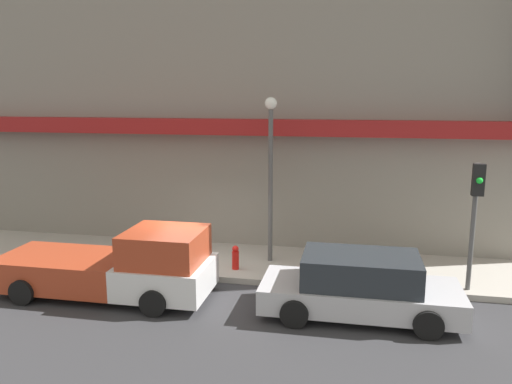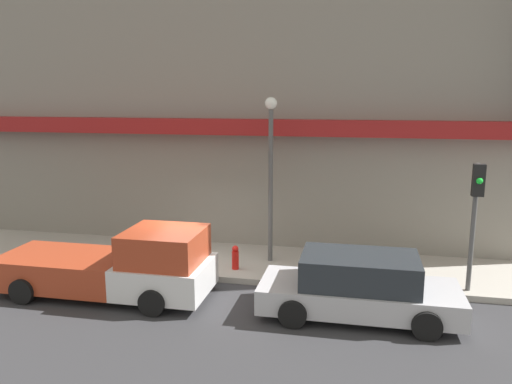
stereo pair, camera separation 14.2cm
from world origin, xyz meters
TOP-DOWN VIEW (x-y plane):
  - ground_plane at (0.00, 0.00)m, footprint 80.00×80.00m
  - sidewalk at (0.00, 1.59)m, footprint 36.00×3.18m
  - building at (0.02, 4.66)m, footprint 19.80×3.80m
  - pickup_truck at (-1.69, -1.36)m, footprint 5.60×2.22m
  - parked_car at (4.43, -1.36)m, footprint 4.64×2.09m
  - fire_hydrant at (0.91, 0.72)m, footprint 0.20×0.20m
  - street_lamp at (1.77, 1.67)m, footprint 0.36×0.36m
  - traffic_light at (7.21, 0.30)m, footprint 0.28×0.42m

SIDE VIEW (x-z plane):
  - ground_plane at x=0.00m, z-range 0.00..0.00m
  - sidewalk at x=0.00m, z-range 0.00..0.17m
  - fire_hydrant at x=0.91m, z-range 0.17..0.87m
  - parked_car at x=4.43m, z-range -0.02..1.47m
  - pickup_truck at x=-1.69m, z-range -0.12..1.70m
  - traffic_light at x=7.21m, z-range 0.81..4.13m
  - street_lamp at x=1.77m, z-range 0.83..5.76m
  - building at x=0.02m, z-range -0.09..11.69m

